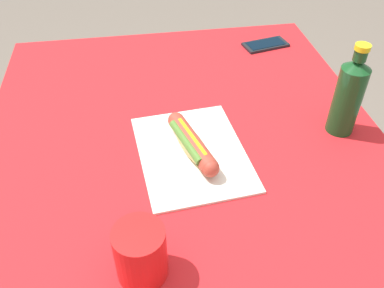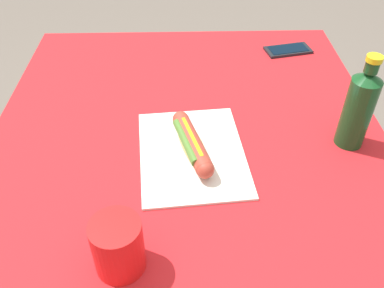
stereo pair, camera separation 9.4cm
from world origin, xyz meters
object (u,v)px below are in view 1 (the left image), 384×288
Objects in this scene: hot_dog at (192,143)px; drinking_cup at (141,253)px; cell_phone at (266,45)px; soda_bottle at (348,95)px.

drinking_cup is at bearing 155.32° from hot_dog.
cell_phone is (0.48, -0.32, -0.03)m from hot_dog.
hot_dog is 0.38m from soda_bottle.
drinking_cup is (-0.32, 0.51, -0.05)m from soda_bottle.
cell_phone is 0.68× the size of soda_bottle.
soda_bottle is at bearing -173.50° from cell_phone.
hot_dog reaches higher than cell_phone.
soda_bottle is (-0.45, -0.05, 0.10)m from cell_phone.
drinking_cup is (-0.29, 0.13, 0.02)m from hot_dog.
hot_dog is at bearing -24.68° from drinking_cup.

